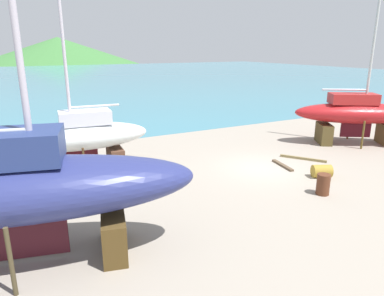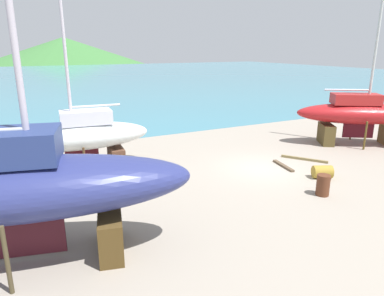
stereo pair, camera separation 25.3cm
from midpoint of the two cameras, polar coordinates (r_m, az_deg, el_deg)
The scene contains 11 objects.
ground_plane at distance 16.82m, azimuth 17.51°, elevation -5.99°, with size 47.03×47.03×0.00m, color gray.
sea_water at distance 79.16m, azimuth -19.15°, elevation 10.77°, with size 172.46×110.86×0.01m, color teal.
headland_hill at distance 211.74m, azimuth -19.93°, elevation 13.48°, with size 139.67×139.67×23.17m, color #3D7639.
sailboat_small_center at distance 18.97m, azimuth -17.25°, elevation 1.88°, with size 7.23×2.87×10.11m.
sailboat_large_starboard at distance 24.96m, azimuth 25.90°, elevation 4.99°, with size 7.93×6.18×12.25m.
sailboat_mid_port at distance 11.02m, azimuth -26.60°, elevation -5.74°, with size 10.52×5.09×17.37m.
worker at distance 16.14m, azimuth -27.36°, elevation -4.76°, with size 0.42×0.50×1.66m.
barrel_tipped_right at distance 18.14m, azimuth 20.84°, elevation -3.64°, with size 0.62×0.62×0.90m, color olive.
barrel_tipped_left at distance 16.04m, azimuth 20.98°, elevation -5.66°, with size 0.56×0.56×0.91m, color #582E1B.
timber_short_cross at distance 19.26m, azimuth 15.01°, elevation -2.80°, with size 1.82×0.20×0.11m, color brown.
timber_plank_far at distance 20.69m, azimuth 18.13°, elevation -1.72°, with size 2.55×0.13×0.13m, color olive.
Camera 2 is at (-11.12, -13.75, 6.10)m, focal length 32.76 mm.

